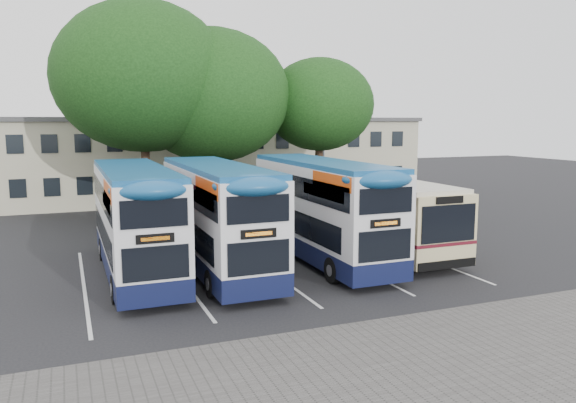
# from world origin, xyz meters

# --- Properties ---
(ground) EXTENTS (120.00, 120.00, 0.00)m
(ground) POSITION_xyz_m (0.00, 0.00, 0.00)
(ground) COLOR black
(ground) RESTS_ON ground
(paving_strip) EXTENTS (40.00, 6.00, 0.01)m
(paving_strip) POSITION_xyz_m (-2.00, -5.00, 0.01)
(paving_strip) COLOR #595654
(paving_strip) RESTS_ON ground
(bay_lines) EXTENTS (14.12, 11.00, 0.01)m
(bay_lines) POSITION_xyz_m (-3.75, 5.00, 0.01)
(bay_lines) COLOR silver
(bay_lines) RESTS_ON ground
(depot_building) EXTENTS (32.40, 8.40, 6.20)m
(depot_building) POSITION_xyz_m (0.00, 26.99, 3.15)
(depot_building) COLOR #B6B092
(depot_building) RESTS_ON ground
(lamp_post) EXTENTS (0.25, 1.05, 9.06)m
(lamp_post) POSITION_xyz_m (6.00, 19.97, 5.08)
(lamp_post) COLOR gray
(lamp_post) RESTS_ON ground
(tree_left) EXTENTS (10.20, 10.20, 12.80)m
(tree_left) POSITION_xyz_m (-6.72, 17.65, 8.46)
(tree_left) COLOR black
(tree_left) RESTS_ON ground
(tree_mid) EXTENTS (9.55, 9.55, 11.52)m
(tree_mid) POSITION_xyz_m (-2.60, 17.81, 7.46)
(tree_mid) COLOR black
(tree_mid) RESTS_ON ground
(tree_right) EXTENTS (7.01, 7.01, 9.97)m
(tree_right) POSITION_xyz_m (4.30, 17.17, 6.97)
(tree_right) COLOR black
(tree_right) RESTS_ON ground
(bus_dd_left) EXTENTS (2.45, 10.11, 4.21)m
(bus_dd_left) POSITION_xyz_m (-8.74, 5.87, 2.32)
(bus_dd_left) COLOR #0F153A
(bus_dd_left) RESTS_ON ground
(bus_dd_mid) EXTENTS (2.48, 10.24, 4.27)m
(bus_dd_mid) POSITION_xyz_m (-5.65, 5.33, 2.35)
(bus_dd_mid) COLOR #0F153A
(bus_dd_mid) RESTS_ON ground
(bus_dd_right) EXTENTS (2.50, 10.31, 4.29)m
(bus_dd_right) POSITION_xyz_m (-1.05, 5.37, 2.37)
(bus_dd_right) COLOR #0F153A
(bus_dd_right) RESTS_ON ground
(bus_single) EXTENTS (2.83, 11.10, 3.31)m
(bus_single) POSITION_xyz_m (2.26, 6.69, 1.88)
(bus_single) COLOR beige
(bus_single) RESTS_ON ground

